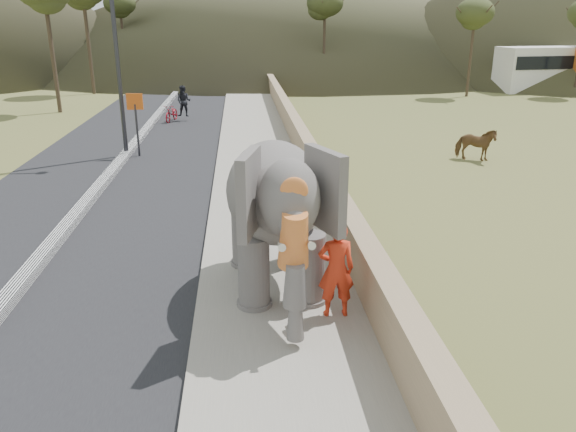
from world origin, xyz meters
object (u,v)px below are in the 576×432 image
object	(u,v)px
cow	(475,144)
elephant_and_man	(276,212)
motorcyclist	(177,108)
lamppost	(123,23)

from	to	relation	value
cow	elephant_and_man	size ratio (longest dim) A/B	0.35
cow	motorcyclist	xyz separation A→B (m)	(-11.86, 9.41, 0.10)
cow	motorcyclist	size ratio (longest dim) A/B	0.80
lamppost	cow	distance (m)	13.57
lamppost	cow	size ratio (longest dim) A/B	5.50
lamppost	cow	xyz separation A→B (m)	(12.76, -1.80, -4.26)
cow	lamppost	bearing A→B (deg)	108.73
lamppost	elephant_and_man	bearing A→B (deg)	-68.02
cow	elephant_and_man	world-z (taller)	elephant_and_man
cow	elephant_and_man	xyz separation A→B (m)	(-8.05, -9.87, 0.98)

